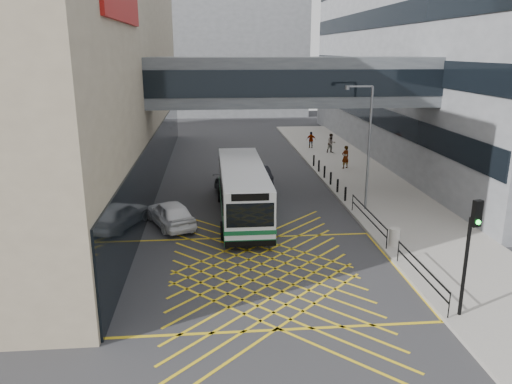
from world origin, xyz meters
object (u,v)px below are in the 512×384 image
object	(u,v)px
bus	(242,189)
street_lamp	(367,141)
car_dark	(256,174)
litter_bin	(394,237)
car_white	(171,213)
pedestrian_a	(345,157)
car_silver	(235,175)
pedestrian_b	(331,143)
traffic_light	(471,242)
pedestrian_c	(311,140)

from	to	relation	value
bus	street_lamp	distance (m)	7.77
car_dark	litter_bin	bearing A→B (deg)	105.72
car_white	pedestrian_a	distance (m)	17.94
car_dark	litter_bin	xyz separation A→B (m)	(5.63, -12.86, -0.10)
car_silver	pedestrian_b	world-z (taller)	pedestrian_b
litter_bin	pedestrian_a	xyz separation A→B (m)	(1.96, 16.56, 0.47)
traffic_light	car_silver	bearing A→B (deg)	98.52
car_white	car_dark	bearing A→B (deg)	-145.95
traffic_light	pedestrian_a	bearing A→B (deg)	73.48
car_silver	car_dark	bearing A→B (deg)	-153.39
pedestrian_a	pedestrian_b	bearing A→B (deg)	-116.84
traffic_light	pedestrian_b	distance (m)	29.81
pedestrian_c	bus	bearing A→B (deg)	75.21
bus	pedestrian_a	bearing A→B (deg)	50.31
pedestrian_b	pedestrian_c	xyz separation A→B (m)	(-1.39, 2.57, -0.10)
car_dark	pedestrian_a	xyz separation A→B (m)	(7.58, 3.70, 0.37)
car_silver	bus	bearing A→B (deg)	111.28
bus	pedestrian_c	world-z (taller)	bus
bus	car_dark	xyz separation A→B (m)	(1.45, 7.26, -0.93)
car_white	car_silver	size ratio (longest dim) A/B	1.00
car_dark	pedestrian_b	world-z (taller)	pedestrian_b
pedestrian_b	car_white	bearing A→B (deg)	-137.12
car_dark	litter_bin	distance (m)	14.04
litter_bin	pedestrian_c	distance (m)	25.47
litter_bin	pedestrian_a	distance (m)	16.68
street_lamp	traffic_light	bearing A→B (deg)	-88.83
traffic_light	litter_bin	distance (m)	7.19
car_dark	car_silver	size ratio (longest dim) A/B	0.97
litter_bin	street_lamp	bearing A→B (deg)	88.00
pedestrian_a	pedestrian_c	bearing A→B (deg)	-107.02
car_silver	street_lamp	size ratio (longest dim) A/B	0.64
car_silver	street_lamp	xyz separation A→B (m)	(7.39, -6.78, 3.60)
car_white	pedestrian_c	size ratio (longest dim) A/B	2.98
car_white	pedestrian_a	world-z (taller)	pedestrian_a
bus	litter_bin	world-z (taller)	bus
car_silver	pedestrian_a	bearing A→B (deg)	-136.57
pedestrian_c	litter_bin	bearing A→B (deg)	95.08
car_dark	pedestrian_c	bearing A→B (deg)	-125.38
street_lamp	pedestrian_b	bearing A→B (deg)	84.83
traffic_light	pedestrian_b	xyz separation A→B (m)	(2.26, 29.66, -1.98)
car_silver	street_lamp	world-z (taller)	street_lamp
traffic_light	litter_bin	size ratio (longest dim) A/B	4.91
car_dark	traffic_light	size ratio (longest dim) A/B	1.03
car_dark	bus	bearing A→B (deg)	70.78
car_silver	litter_bin	xyz separation A→B (m)	(7.18, -12.69, -0.12)
pedestrian_b	pedestrian_c	distance (m)	2.92
pedestrian_b	pedestrian_c	bearing A→B (deg)	107.15
bus	pedestrian_a	xyz separation A→B (m)	(9.04, 10.96, -0.56)
car_silver	pedestrian_a	world-z (taller)	pedestrian_a
car_white	bus	bearing A→B (deg)	174.42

